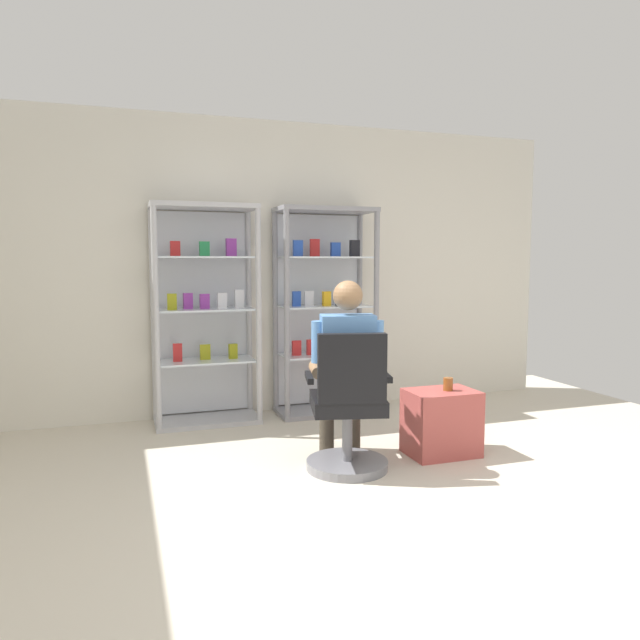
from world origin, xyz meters
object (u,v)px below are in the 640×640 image
storage_crate (441,422)px  display_cabinet_left (204,313)px  display_cabinet_right (323,310)px  tea_glass (448,384)px  seated_shopkeeper (345,363)px  office_chair (348,414)px

storage_crate → display_cabinet_left: bearing=135.3°
display_cabinet_right → tea_glass: display_cabinet_right is taller
display_cabinet_right → storage_crate: 1.70m
seated_shopkeeper → storage_crate: seated_shopkeeper is taller
tea_glass → office_chair: bearing=-173.0°
tea_glass → display_cabinet_right: bearing=106.4°
display_cabinet_left → storage_crate: size_ratio=3.80×
display_cabinet_left → office_chair: display_cabinet_left is taller
office_chair → tea_glass: size_ratio=10.09×
seated_shopkeeper → storage_crate: bearing=-3.3°
office_chair → storage_crate: 0.80m
seated_shopkeeper → tea_glass: (0.78, -0.06, -0.19)m
display_cabinet_left → storage_crate: display_cabinet_left is taller
seated_shopkeeper → tea_glass: 0.80m
seated_shopkeeper → display_cabinet_right: bearing=76.9°
display_cabinet_right → storage_crate: bearing=-74.9°
display_cabinet_left → display_cabinet_right: (1.10, -0.00, 0.00)m
display_cabinet_right → office_chair: size_ratio=1.98×
display_cabinet_left → office_chair: size_ratio=1.98×
display_cabinet_left → tea_glass: size_ratio=19.97×
office_chair → seated_shopkeeper: 0.36m
tea_glass → seated_shopkeeper: bearing=175.7°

